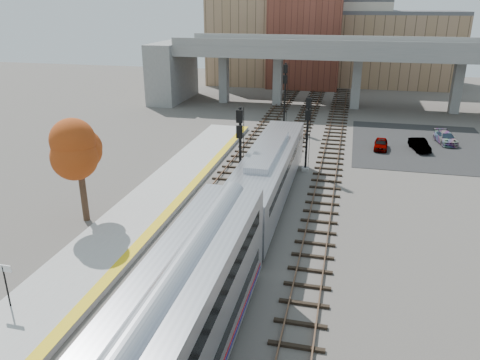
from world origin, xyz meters
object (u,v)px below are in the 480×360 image
at_px(locomotive, 268,174).
at_px(signal_mast_far, 285,95).
at_px(signal_mast_near, 240,156).
at_px(car_a, 381,144).
at_px(car_c, 446,138).
at_px(car_b, 420,145).
at_px(signal_mast_mid, 307,135).
at_px(tree, 78,149).

height_order(locomotive, signal_mast_far, signal_mast_far).
distance_m(locomotive, signal_mast_near, 2.45).
bearing_deg(signal_mast_near, signal_mast_far, 90.00).
relative_size(signal_mast_far, car_a, 2.34).
height_order(signal_mast_near, car_a, signal_mast_near).
relative_size(signal_mast_near, car_c, 1.76).
bearing_deg(car_b, signal_mast_near, -144.91).
relative_size(signal_mast_far, car_c, 1.87).
xyz_separation_m(signal_mast_mid, car_b, (10.54, 8.70, -2.64)).
bearing_deg(car_c, car_b, -141.88).
xyz_separation_m(signal_mast_near, car_a, (10.88, 16.00, -2.96)).
relative_size(signal_mast_near, signal_mast_mid, 1.06).
distance_m(locomotive, car_a, 18.29).
distance_m(car_b, car_c, 4.45).
distance_m(tree, car_b, 33.08).
bearing_deg(car_a, signal_mast_near, -119.72).
bearing_deg(signal_mast_mid, locomotive, -104.53).
bearing_deg(locomotive, signal_mast_near, -178.87).
xyz_separation_m(locomotive, signal_mast_mid, (2.00, 7.72, 0.98)).
height_order(signal_mast_far, tree, signal_mast_far).
height_order(locomotive, car_a, locomotive).
relative_size(signal_mast_far, car_b, 2.15).
distance_m(tree, car_a, 30.11).
distance_m(locomotive, signal_mast_far, 22.64).
height_order(locomotive, tree, tree).
bearing_deg(signal_mast_near, tree, -149.04).
distance_m(signal_mast_mid, tree, 19.23).
xyz_separation_m(signal_mast_near, car_c, (17.61, 19.77, -2.92)).
bearing_deg(signal_mast_far, car_a, -30.98).
relative_size(locomotive, signal_mast_far, 2.53).
bearing_deg(tree, signal_mast_far, 71.39).
height_order(signal_mast_mid, car_c, signal_mast_mid).
bearing_deg(tree, signal_mast_mid, 44.70).
bearing_deg(signal_mast_mid, tree, -135.30).
relative_size(locomotive, signal_mast_near, 2.67).
height_order(locomotive, signal_mast_mid, signal_mast_mid).
xyz_separation_m(signal_mast_mid, signal_mast_far, (-4.10, 14.77, 0.58)).
relative_size(signal_mast_mid, car_b, 1.91).
bearing_deg(tree, locomotive, 26.34).
relative_size(signal_mast_near, tree, 1.04).
relative_size(car_b, car_c, 0.87).
bearing_deg(car_b, tree, -150.71).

